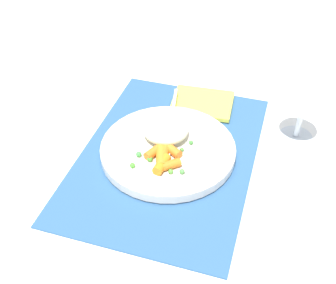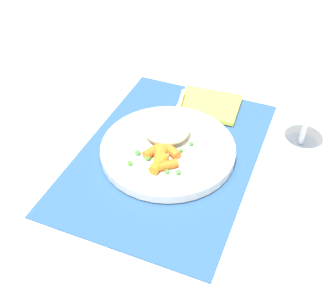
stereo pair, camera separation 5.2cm
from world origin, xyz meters
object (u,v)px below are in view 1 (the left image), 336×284
Objects in this scene: plate at (168,150)px; napkin at (202,103)px; rice_mound at (166,129)px; fork at (171,127)px; wine_glass at (307,89)px; carrot_portion at (163,155)px.

napkin is at bearing 171.81° from plate.
rice_mound is at bearing -154.03° from plate.
fork reaches higher than plate.
wine_glass is (-0.10, 0.23, 0.07)m from rice_mound.
plate is 0.05m from fork.
plate is at bearing -60.46° from wine_glass.
napkin is (-0.20, 0.02, -0.02)m from carrot_portion.
carrot_portion is 0.67× the size of napkin.
carrot_portion is at bearing -53.99° from wine_glass.
wine_glass reaches higher than napkin.
rice_mound is 0.41× the size of fork.
rice_mound is (-0.02, -0.01, 0.02)m from plate.
rice_mound is 1.02× the size of carrot_portion.
carrot_portion is at bearing 3.31° from plate.
plate is at bearing 25.97° from rice_mound.
rice_mound reaches higher than napkin.
rice_mound is at bearing -66.87° from wine_glass.
fork is at bearing -72.06° from wine_glass.
wine_glass is (-0.16, 0.21, 0.08)m from carrot_portion.
wine_glass is 1.28× the size of napkin.
napkin is at bearing 173.73° from carrot_portion.
napkin is (-0.16, 0.02, -0.00)m from plate.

